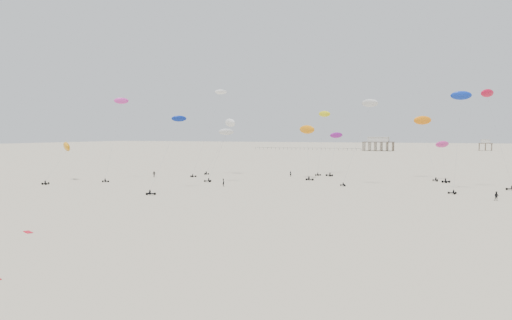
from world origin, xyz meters
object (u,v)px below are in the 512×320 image
at_px(rig_2, 366,114).
at_px(spectator_0, 223,186).
at_px(pavilion_main, 378,145).
at_px(pavilion_small, 485,146).

distance_m(rig_2, spectator_0, 37.93).
height_order(pavilion_main, spectator_0, pavilion_main).
xyz_separation_m(pavilion_main, rig_2, (27.83, -235.57, 12.76)).
distance_m(pavilion_small, spectator_0, 289.90).
xyz_separation_m(rig_2, spectator_0, (-30.38, -15.08, -16.98)).
bearing_deg(pavilion_small, rig_2, -99.02).
distance_m(pavilion_main, spectator_0, 250.70).
relative_size(pavilion_main, pavilion_small, 2.33).
bearing_deg(pavilion_main, rig_2, -83.26).
xyz_separation_m(pavilion_main, pavilion_small, (70.00, 30.00, -0.74)).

